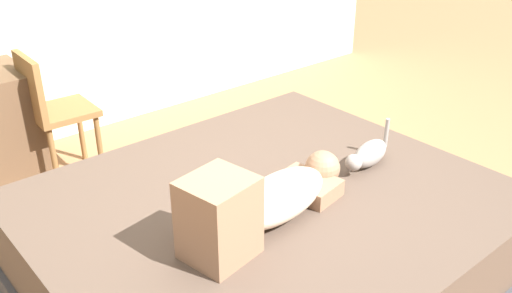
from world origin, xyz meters
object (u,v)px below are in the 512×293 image
object	(u,v)px
bed	(267,239)
cat	(368,154)
person_lying	(265,201)
chair_by_desk	(51,107)

from	to	relation	value
bed	cat	size ratio (longest dim) A/B	5.99
bed	person_lying	bearing A→B (deg)	-134.48
chair_by_desk	person_lying	bearing A→B (deg)	-83.50
person_lying	cat	distance (m)	0.74
bed	cat	distance (m)	0.67
person_lying	cat	xyz separation A→B (m)	(0.74, 0.04, -0.05)
bed	person_lying	size ratio (longest dim) A/B	2.27
chair_by_desk	bed	bearing A→B (deg)	-77.72
person_lying	chair_by_desk	xyz separation A→B (m)	(-0.21, 1.82, -0.10)
person_lying	chair_by_desk	size ratio (longest dim) A/B	1.10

